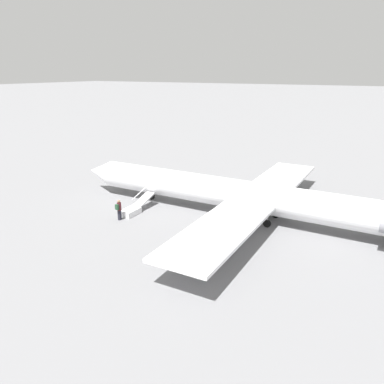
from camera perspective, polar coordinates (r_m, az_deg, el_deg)
ground_plane at (r=32.09m, az=7.23°, el=-3.68°), size 600.00×600.00×0.00m
airplane_main at (r=31.11m, az=9.02°, el=-0.65°), size 33.79×25.88×6.54m
boarding_stairs at (r=32.78m, az=-8.95°, el=-2.60°), size 1.12×4.03×1.65m
passenger at (r=31.29m, az=-11.07°, el=-2.50°), size 0.36×0.54×1.74m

